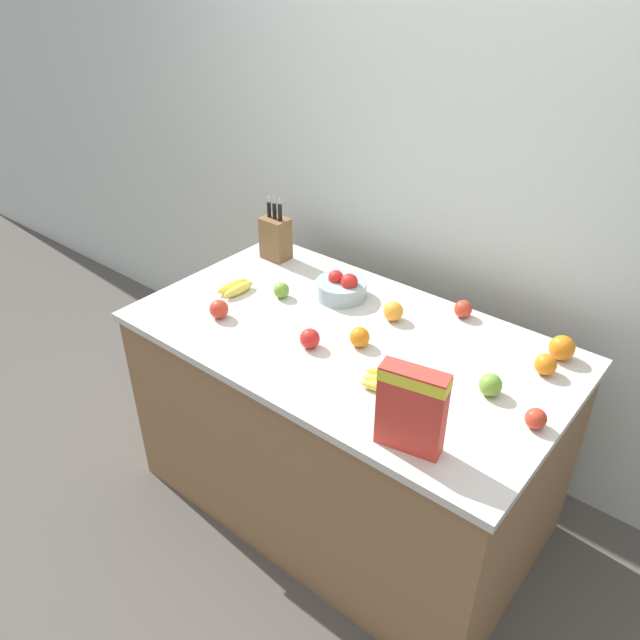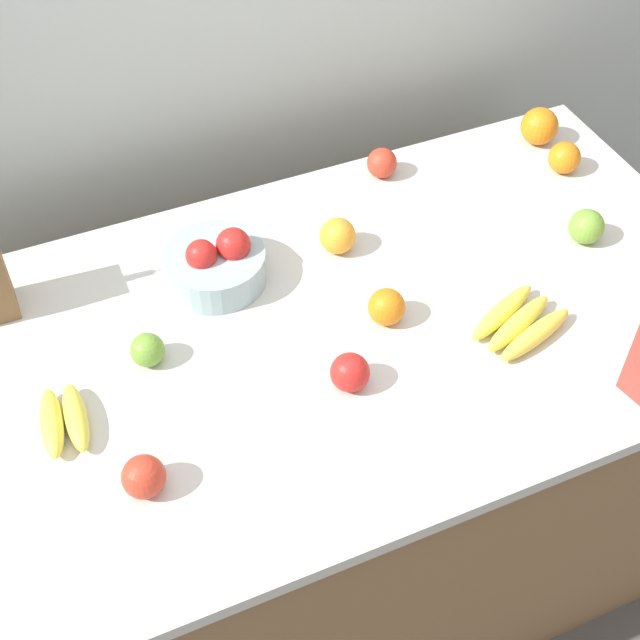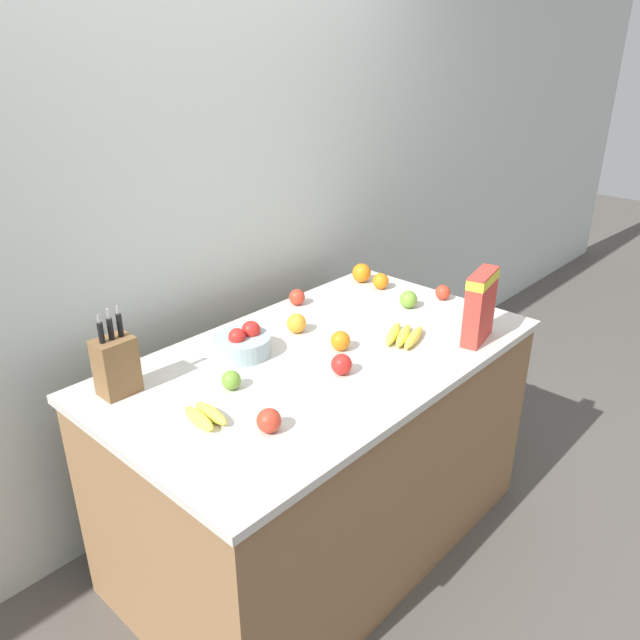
{
  "view_description": "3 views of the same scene",
  "coord_description": "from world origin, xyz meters",
  "px_view_note": "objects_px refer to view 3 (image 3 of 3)",
  "views": [
    {
      "loc": [
        1.13,
        -1.55,
        2.14
      ],
      "look_at": [
        -0.09,
        -0.05,
        0.92
      ],
      "focal_mm": 35.0,
      "sensor_mm": 36.0,
      "label": 1
    },
    {
      "loc": [
        -0.51,
        -1.06,
        2.13
      ],
      "look_at": [
        -0.07,
        -0.04,
        0.94
      ],
      "focal_mm": 50.0,
      "sensor_mm": 36.0,
      "label": 2
    },
    {
      "loc": [
        -1.48,
        -1.35,
        1.92
      ],
      "look_at": [
        0.0,
        0.01,
        1.0
      ],
      "focal_mm": 35.0,
      "sensor_mm": 36.0,
      "label": 3
    }
  ],
  "objects_px": {
    "apple_by_knife_block": "(297,297)",
    "orange_mid_right": "(381,281)",
    "cereal_box": "(480,303)",
    "apple_middle": "(342,364)",
    "apple_front": "(443,292)",
    "knife_block": "(116,365)",
    "orange_front_left": "(297,323)",
    "apple_near_bananas": "(269,421)",
    "apple_leftmost": "(408,299)",
    "apple_rightmost": "(231,380)",
    "banana_bunch_right": "(205,416)",
    "banana_bunch_left": "(403,336)",
    "orange_near_bowl": "(362,273)",
    "fruit_bowl": "(243,343)",
    "orange_back_center": "(340,341)"
  },
  "relations": [
    {
      "from": "apple_leftmost",
      "to": "apple_rightmost",
      "type": "distance_m",
      "value": 0.94
    },
    {
      "from": "fruit_bowl",
      "to": "banana_bunch_right",
      "type": "height_order",
      "value": "fruit_bowl"
    },
    {
      "from": "fruit_bowl",
      "to": "orange_front_left",
      "type": "bearing_deg",
      "value": -3.46
    },
    {
      "from": "orange_back_center",
      "to": "apple_rightmost",
      "type": "bearing_deg",
      "value": 169.9
    },
    {
      "from": "apple_front",
      "to": "orange_front_left",
      "type": "distance_m",
      "value": 0.71
    },
    {
      "from": "banana_bunch_right",
      "to": "apple_near_bananas",
      "type": "bearing_deg",
      "value": -61.99
    },
    {
      "from": "knife_block",
      "to": "banana_bunch_right",
      "type": "distance_m",
      "value": 0.36
    },
    {
      "from": "banana_bunch_left",
      "to": "orange_front_left",
      "type": "distance_m",
      "value": 0.41
    },
    {
      "from": "apple_by_knife_block",
      "to": "banana_bunch_right",
      "type": "bearing_deg",
      "value": -152.9
    },
    {
      "from": "cereal_box",
      "to": "apple_near_bananas",
      "type": "height_order",
      "value": "cereal_box"
    },
    {
      "from": "apple_rightmost",
      "to": "cereal_box",
      "type": "bearing_deg",
      "value": -25.19
    },
    {
      "from": "knife_block",
      "to": "apple_front",
      "type": "bearing_deg",
      "value": -14.13
    },
    {
      "from": "cereal_box",
      "to": "orange_back_center",
      "type": "height_order",
      "value": "cereal_box"
    },
    {
      "from": "orange_mid_right",
      "to": "orange_back_center",
      "type": "relative_size",
      "value": 1.0
    },
    {
      "from": "cereal_box",
      "to": "apple_middle",
      "type": "bearing_deg",
      "value": 147.76
    },
    {
      "from": "knife_block",
      "to": "orange_mid_right",
      "type": "bearing_deg",
      "value": -3.06
    },
    {
      "from": "apple_leftmost",
      "to": "orange_front_left",
      "type": "relative_size",
      "value": 0.98
    },
    {
      "from": "fruit_bowl",
      "to": "apple_leftmost",
      "type": "bearing_deg",
      "value": -14.59
    },
    {
      "from": "banana_bunch_right",
      "to": "orange_mid_right",
      "type": "xyz_separation_m",
      "value": [
        1.21,
        0.27,
        0.02
      ]
    },
    {
      "from": "apple_middle",
      "to": "orange_front_left",
      "type": "bearing_deg",
      "value": 69.29
    },
    {
      "from": "apple_by_knife_block",
      "to": "orange_mid_right",
      "type": "relative_size",
      "value": 0.94
    },
    {
      "from": "apple_front",
      "to": "orange_mid_right",
      "type": "distance_m",
      "value": 0.29
    },
    {
      "from": "banana_bunch_left",
      "to": "apple_near_bananas",
      "type": "height_order",
      "value": "apple_near_bananas"
    },
    {
      "from": "knife_block",
      "to": "orange_mid_right",
      "type": "distance_m",
      "value": 1.29
    },
    {
      "from": "apple_middle",
      "to": "apple_near_bananas",
      "type": "bearing_deg",
      "value": -170.53
    },
    {
      "from": "fruit_bowl",
      "to": "apple_leftmost",
      "type": "relative_size",
      "value": 2.76
    },
    {
      "from": "apple_front",
      "to": "orange_mid_right",
      "type": "relative_size",
      "value": 0.89
    },
    {
      "from": "knife_block",
      "to": "apple_by_knife_block",
      "type": "height_order",
      "value": "knife_block"
    },
    {
      "from": "banana_bunch_right",
      "to": "apple_leftmost",
      "type": "relative_size",
      "value": 2.14
    },
    {
      "from": "apple_leftmost",
      "to": "apple_middle",
      "type": "height_order",
      "value": "apple_leftmost"
    },
    {
      "from": "banana_bunch_right",
      "to": "apple_by_knife_block",
      "type": "distance_m",
      "value": 0.92
    },
    {
      "from": "cereal_box",
      "to": "apple_leftmost",
      "type": "relative_size",
      "value": 3.63
    },
    {
      "from": "knife_block",
      "to": "orange_front_left",
      "type": "height_order",
      "value": "knife_block"
    },
    {
      "from": "fruit_bowl",
      "to": "banana_bunch_left",
      "type": "height_order",
      "value": "fruit_bowl"
    },
    {
      "from": "apple_leftmost",
      "to": "apple_middle",
      "type": "xyz_separation_m",
      "value": [
        -0.62,
        -0.16,
        -0.0
      ]
    },
    {
      "from": "apple_rightmost",
      "to": "orange_front_left",
      "type": "distance_m",
      "value": 0.47
    },
    {
      "from": "knife_block",
      "to": "orange_front_left",
      "type": "xyz_separation_m",
      "value": [
        0.71,
        -0.11,
        -0.06
      ]
    },
    {
      "from": "apple_by_knife_block",
      "to": "apple_rightmost",
      "type": "xyz_separation_m",
      "value": [
        -0.64,
        -0.33,
        -0.0
      ]
    },
    {
      "from": "apple_middle",
      "to": "apple_front",
      "type": "bearing_deg",
      "value": 7.44
    },
    {
      "from": "orange_near_bowl",
      "to": "banana_bunch_right",
      "type": "bearing_deg",
      "value": -162.33
    },
    {
      "from": "banana_bunch_right",
      "to": "apple_front",
      "type": "relative_size",
      "value": 2.46
    },
    {
      "from": "apple_rightmost",
      "to": "apple_front",
      "type": "bearing_deg",
      "value": -4.91
    },
    {
      "from": "orange_front_left",
      "to": "orange_near_bowl",
      "type": "bearing_deg",
      "value": 14.93
    },
    {
      "from": "knife_block",
      "to": "orange_near_bowl",
      "type": "bearing_deg",
      "value": 2.18
    },
    {
      "from": "apple_leftmost",
      "to": "apple_front",
      "type": "bearing_deg",
      "value": -18.07
    },
    {
      "from": "orange_near_bowl",
      "to": "banana_bunch_left",
      "type": "bearing_deg",
      "value": -126.17
    },
    {
      "from": "banana_bunch_right",
      "to": "orange_near_bowl",
      "type": "height_order",
      "value": "orange_near_bowl"
    },
    {
      "from": "knife_block",
      "to": "apple_middle",
      "type": "bearing_deg",
      "value": -37.94
    },
    {
      "from": "fruit_bowl",
      "to": "apple_front",
      "type": "height_order",
      "value": "fruit_bowl"
    },
    {
      "from": "orange_back_center",
      "to": "orange_near_bowl",
      "type": "distance_m",
      "value": 0.7
    }
  ]
}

